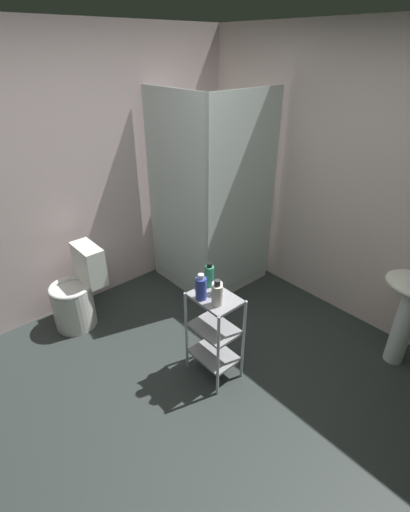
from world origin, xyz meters
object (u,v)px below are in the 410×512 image
object	(u,v)px
toilet	(78,294)
shampoo_bottle_blue	(201,288)
shower_stall	(210,243)
lotion_bottle_white	(217,294)
body_wash_bottle_green	(209,276)
storage_cart	(214,330)
rinse_cup	(217,288)

from	to	relation	value
toilet	shampoo_bottle_blue	xyz separation A→B (m)	(1.23, 0.44, 0.51)
shower_stall	lotion_bottle_white	xyz separation A→B (m)	(1.10, -0.93, 0.36)
shower_stall	body_wash_bottle_green	distance (m)	1.26
lotion_bottle_white	shampoo_bottle_blue	bearing A→B (deg)	-163.80
storage_cart	rinse_cup	distance (m)	0.35
rinse_cup	storage_cart	bearing A→B (deg)	-60.71
shower_stall	storage_cart	size ratio (longest dim) A/B	2.70
storage_cart	shampoo_bottle_blue	size ratio (longest dim) A/B	3.69
shower_stall	shampoo_bottle_blue	bearing A→B (deg)	-44.70
storage_cart	lotion_bottle_white	world-z (taller)	lotion_bottle_white
rinse_cup	body_wash_bottle_green	bearing A→B (deg)	167.03
shampoo_bottle_blue	body_wash_bottle_green	size ratio (longest dim) A/B	1.04
shower_stall	toilet	xyz separation A→B (m)	(-0.26, -1.40, -0.15)
toilet	rinse_cup	size ratio (longest dim) A/B	8.51
lotion_bottle_white	rinse_cup	distance (m)	0.14
shower_stall	toilet	distance (m)	1.43
toilet	lotion_bottle_white	bearing A→B (deg)	19.18
shower_stall	toilet	size ratio (longest dim) A/B	2.63
storage_cart	rinse_cup	bearing A→B (deg)	119.29
storage_cart	rinse_cup	size ratio (longest dim) A/B	8.29
shampoo_bottle_blue	rinse_cup	distance (m)	0.14
toilet	rinse_cup	world-z (taller)	rinse_cup
toilet	body_wash_bottle_green	world-z (taller)	body_wash_bottle_green
shampoo_bottle_blue	storage_cart	bearing A→B (deg)	56.47
storage_cart	body_wash_bottle_green	size ratio (longest dim) A/B	3.84
shower_stall	rinse_cup	bearing A→B (deg)	-39.78
lotion_bottle_white	shampoo_bottle_blue	world-z (taller)	shampoo_bottle_blue
lotion_bottle_white	rinse_cup	size ratio (longest dim) A/B	2.22
shampoo_bottle_blue	body_wash_bottle_green	world-z (taller)	shampoo_bottle_blue
body_wash_bottle_green	lotion_bottle_white	bearing A→B (deg)	-29.27
shampoo_bottle_blue	rinse_cup	world-z (taller)	shampoo_bottle_blue
body_wash_bottle_green	rinse_cup	distance (m)	0.12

